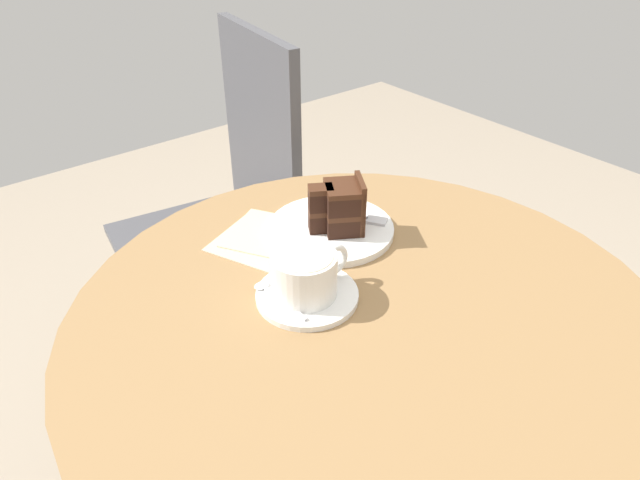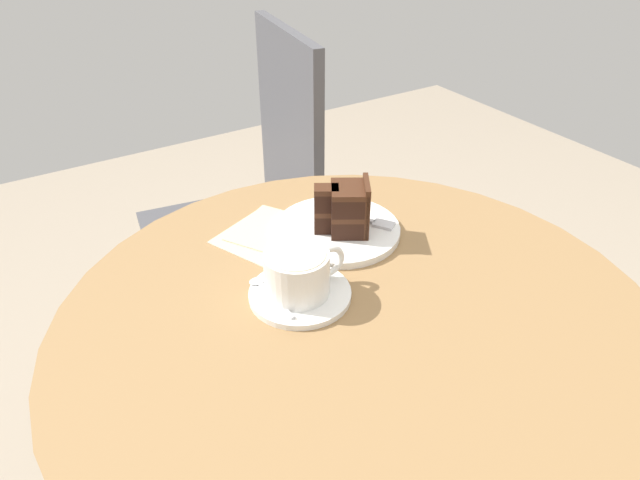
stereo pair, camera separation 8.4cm
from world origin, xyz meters
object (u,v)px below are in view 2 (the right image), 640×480
(cake_plate, at_px, (337,230))
(cake_slice, at_px, (346,209))
(coffee_cup, at_px, (298,272))
(napkin, at_px, (269,234))
(fork, at_px, (364,220))
(teaspoon, at_px, (267,291))
(cafe_chair, at_px, (258,194))
(saucer, at_px, (300,294))

(cake_plate, height_order, cake_slice, cake_slice)
(coffee_cup, bearing_deg, cake_slice, 33.06)
(coffee_cup, height_order, napkin, coffee_cup)
(cake_slice, distance_m, napkin, 0.13)
(cake_plate, relative_size, fork, 1.67)
(teaspoon, distance_m, cafe_chair, 0.64)
(cake_plate, height_order, napkin, cake_plate)
(coffee_cup, bearing_deg, teaspoon, 152.65)
(teaspoon, bearing_deg, saucer, -120.81)
(coffee_cup, bearing_deg, napkin, 76.86)
(fork, relative_size, cafe_chair, 0.13)
(teaspoon, bearing_deg, fork, -73.07)
(cake_plate, bearing_deg, cafe_chair, 80.08)
(saucer, distance_m, fork, 0.21)
(cake_plate, relative_size, napkin, 1.09)
(coffee_cup, height_order, fork, coffee_cup)
(cake_slice, height_order, fork, cake_slice)
(cake_slice, height_order, napkin, cake_slice)
(teaspoon, height_order, cake_plate, teaspoon)
(cafe_chair, bearing_deg, cake_plate, -1.00)
(cake_slice, distance_m, cafe_chair, 0.54)
(napkin, bearing_deg, teaspoon, -118.63)
(fork, bearing_deg, cake_plate, -133.17)
(cake_plate, height_order, cafe_chair, cafe_chair)
(teaspoon, xyz_separation_m, cafe_chair, (0.25, 0.55, -0.18))
(coffee_cup, relative_size, teaspoon, 1.16)
(coffee_cup, relative_size, fork, 0.99)
(cafe_chair, bearing_deg, napkin, -14.39)
(coffee_cup, relative_size, cake_slice, 1.26)
(saucer, xyz_separation_m, napkin, (0.04, 0.16, -0.00))
(napkin, bearing_deg, fork, -22.84)
(fork, bearing_deg, saucer, -93.48)
(coffee_cup, xyz_separation_m, cake_slice, (0.14, 0.09, 0.01))
(saucer, height_order, teaspoon, teaspoon)
(saucer, xyz_separation_m, cake_plate, (0.13, 0.11, 0.00))
(teaspoon, relative_size, cake_plate, 0.51)
(saucer, height_order, fork, fork)
(saucer, distance_m, cake_slice, 0.17)
(coffee_cup, bearing_deg, cafe_chair, 69.39)
(teaspoon, xyz_separation_m, cake_slice, (0.18, 0.07, 0.04))
(coffee_cup, distance_m, cafe_chair, 0.65)
(fork, xyz_separation_m, cafe_chair, (0.03, 0.48, -0.18))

